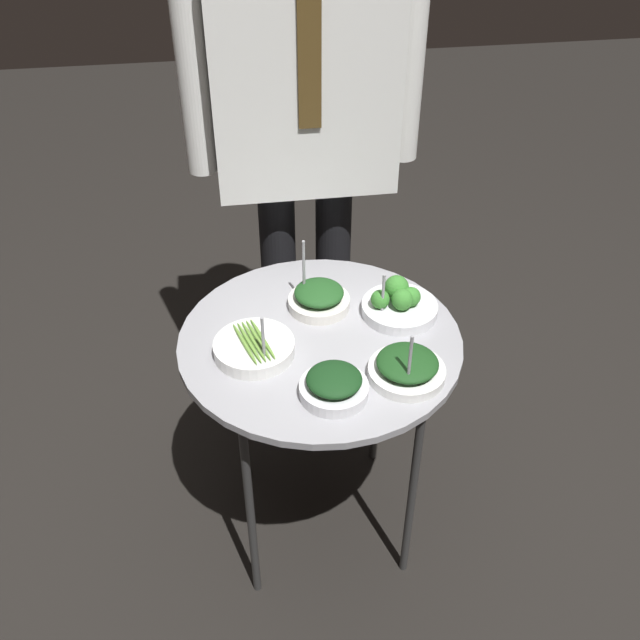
% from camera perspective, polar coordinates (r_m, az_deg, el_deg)
% --- Properties ---
extents(ground_plane, '(8.00, 8.00, 0.00)m').
position_cam_1_polar(ground_plane, '(2.08, 0.00, -15.43)').
color(ground_plane, black).
extents(serving_cart, '(0.64, 0.64, 0.65)m').
position_cam_1_polar(serving_cart, '(1.64, 0.00, -2.72)').
color(serving_cart, '#939399').
rests_on(serving_cart, ground_plane).
extents(bowl_spinach_front_left, '(0.15, 0.15, 0.17)m').
position_cam_1_polar(bowl_spinach_front_left, '(1.68, -0.09, 1.79)').
color(bowl_spinach_front_left, silver).
rests_on(bowl_spinach_front_left, serving_cart).
extents(bowl_spinach_mid_left, '(0.14, 0.14, 0.06)m').
position_cam_1_polar(bowl_spinach_mid_left, '(1.45, 1.10, -5.26)').
color(bowl_spinach_mid_left, silver).
rests_on(bowl_spinach_mid_left, serving_cart).
extents(bowl_broccoli_front_right, '(0.18, 0.18, 0.13)m').
position_cam_1_polar(bowl_broccoli_front_right, '(1.67, 6.32, 1.33)').
color(bowl_broccoli_front_right, silver).
rests_on(bowl_broccoli_front_right, serving_cart).
extents(bowl_asparagus_mid_right, '(0.18, 0.18, 0.13)m').
position_cam_1_polar(bowl_asparagus_mid_right, '(1.56, -5.29, -2.22)').
color(bowl_asparagus_mid_right, white).
rests_on(bowl_asparagus_mid_right, serving_cart).
extents(bowl_spinach_far_rim, '(0.16, 0.16, 0.15)m').
position_cam_1_polar(bowl_spinach_far_rim, '(1.50, 6.97, -3.82)').
color(bowl_spinach_far_rim, white).
rests_on(bowl_spinach_far_rim, serving_cart).
extents(waiter_figure, '(0.60, 0.23, 1.62)m').
position_cam_1_polar(waiter_figure, '(1.83, -1.33, 17.40)').
color(waiter_figure, black).
rests_on(waiter_figure, ground_plane).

